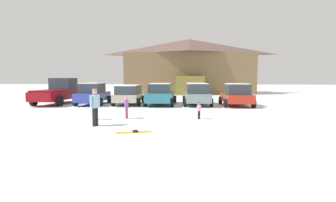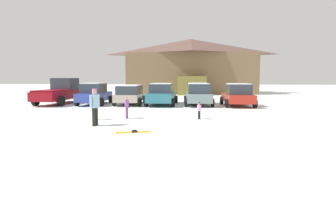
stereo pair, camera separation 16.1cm
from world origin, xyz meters
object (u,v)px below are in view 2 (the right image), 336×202
parked_blue_hatchback (94,94)px  skier_child_in_orange_jacket (96,109)px  parked_teal_hatchback (162,94)px  parked_beige_suv (130,94)px  skier_adult_in_blue_parka (95,105)px  ski_lodge (191,66)px  skier_child_in_pink_snowsuit (199,110)px  skier_child_in_purple_jacket (127,106)px  pickup_truck (60,92)px  pair_of_skis (134,132)px  parked_grey_wagon (198,93)px  parked_red_sedan (238,95)px

parked_blue_hatchback → skier_child_in_orange_jacket: bearing=-68.4°
parked_teal_hatchback → parked_beige_suv: bearing=179.3°
skier_adult_in_blue_parka → ski_lodge: bearing=81.5°
skier_child_in_orange_jacket → skier_child_in_pink_snowsuit: 5.36m
skier_child_in_purple_jacket → parked_beige_suv: bearing=102.2°
pickup_truck → skier_adult_in_blue_parka: 11.73m
parked_beige_suv → skier_child_in_pink_snowsuit: parked_beige_suv is taller
parked_beige_suv → pair_of_skis: 11.21m
parked_blue_hatchback → skier_child_in_purple_jacket: size_ratio=3.60×
pickup_truck → parked_grey_wagon: bearing=0.0°
parked_teal_hatchback → skier_adult_in_blue_parka: 9.72m
skier_child_in_orange_jacket → skier_child_in_purple_jacket: size_ratio=0.85×
parked_beige_suv → pickup_truck: (-5.97, 0.08, 0.13)m
ski_lodge → pair_of_skis: 28.61m
pickup_truck → skier_adult_in_blue_parka: bearing=-55.3°
parked_blue_hatchback → pair_of_skis: (5.63, -10.48, -0.85)m
parked_blue_hatchback → parked_grey_wagon: (8.37, 0.44, 0.06)m
parked_blue_hatchback → skier_child_in_pink_snowsuit: bearing=-39.7°
pickup_truck → parked_teal_hatchback: bearing=-0.7°
pickup_truck → skier_child_in_orange_jacket: pickup_truck is taller
pickup_truck → pair_of_skis: pickup_truck is taller
skier_adult_in_blue_parka → skier_child_in_pink_snowsuit: skier_adult_in_blue_parka is taller
parked_red_sedan → skier_adult_in_blue_parka: 12.03m
parked_blue_hatchback → parked_red_sedan: bearing=-0.3°
parked_teal_hatchback → pair_of_skis: size_ratio=3.42×
parked_grey_wagon → pickup_truck: (-11.46, -0.01, 0.05)m
parked_red_sedan → skier_child_in_orange_jacket: bearing=-138.5°
parked_beige_suv → pair_of_skis: parked_beige_suv is taller
ski_lodge → pickup_truck: 20.62m
parked_blue_hatchback → ski_lodge: bearing=66.8°
parked_blue_hatchback → parked_teal_hatchback: 5.50m
skier_adult_in_blue_parka → skier_child_in_orange_jacket: bearing=109.6°
ski_lodge → parked_red_sedan: (3.75, -17.85, -3.06)m
parked_red_sedan → skier_adult_in_blue_parka: parked_red_sedan is taller
parked_blue_hatchback → pickup_truck: (-3.10, 0.43, 0.12)m
ski_lodge → parked_beige_suv: (-4.76, -17.45, -3.06)m
ski_lodge → parked_grey_wagon: ski_lodge is taller
ski_lodge → parked_beige_suv: 18.34m
parked_blue_hatchback → parked_beige_suv: size_ratio=0.93×
skier_child_in_pink_snowsuit → parked_blue_hatchback: bearing=140.3°
skier_child_in_purple_jacket → skier_child_in_pink_snowsuit: 3.83m
skier_child_in_orange_jacket → skier_adult_in_blue_parka: 1.87m
parked_beige_suv → skier_child_in_purple_jacket: size_ratio=3.89×
parked_beige_suv → pair_of_skis: size_ratio=3.21×
parked_teal_hatchback → skier_adult_in_blue_parka: (-1.92, -9.53, 0.07)m
skier_adult_in_blue_parka → skier_child_in_purple_jacket: skier_adult_in_blue_parka is taller
skier_child_in_purple_jacket → pair_of_skis: bearing=-71.6°
parked_teal_hatchback → parked_blue_hatchback: bearing=-176.6°
parked_red_sedan → skier_child_in_purple_jacket: 9.79m
skier_child_in_purple_jacket → pair_of_skis: skier_child_in_purple_jacket is taller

